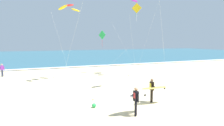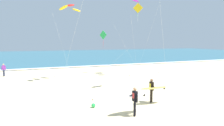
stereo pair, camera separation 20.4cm
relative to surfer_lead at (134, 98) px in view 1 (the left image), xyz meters
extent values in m
plane|color=beige|center=(0.92, -0.50, -1.04)|extent=(160.00, 160.00, 0.00)
cube|color=#2D6075|center=(0.92, 52.66, -1.00)|extent=(160.00, 60.00, 0.08)
cube|color=white|center=(0.92, 22.96, -0.96)|extent=(160.00, 1.28, 0.01)
cylinder|color=black|center=(-0.05, -0.25, -0.60)|extent=(0.13, 0.13, 0.88)
cylinder|color=black|center=(0.06, -0.09, -0.60)|extent=(0.13, 0.13, 0.88)
cube|color=black|center=(0.01, -0.17, 0.14)|extent=(0.22, 0.35, 0.60)
cube|color=red|center=(-0.10, -0.18, 0.18)|extent=(0.02, 0.20, 0.32)
sphere|color=#A87A59|center=(0.01, -0.17, 0.56)|extent=(0.21, 0.21, 0.21)
cylinder|color=black|center=(0.02, -0.40, 0.10)|extent=(0.09, 0.09, 0.56)
cylinder|color=black|center=(0.00, 0.06, 0.25)|extent=(0.09, 0.09, 0.26)
cylinder|color=black|center=(-0.07, 0.15, 0.12)|extent=(0.26, 0.09, 0.14)
ellipsoid|color=white|center=(-0.01, 0.19, 0.08)|extent=(2.11, 0.64, 0.22)
cube|color=#333333|center=(-0.01, 0.19, 0.11)|extent=(1.83, 0.11, 0.14)
cube|color=#262628|center=(0.87, 0.23, 0.01)|extent=(0.12, 0.02, 0.14)
cylinder|color=black|center=(2.26, 1.65, -0.60)|extent=(0.13, 0.13, 0.88)
cylinder|color=black|center=(2.42, 1.79, -0.60)|extent=(0.13, 0.13, 0.88)
cube|color=black|center=(2.34, 1.72, 0.14)|extent=(0.24, 0.36, 0.60)
cube|color=yellow|center=(2.24, 1.73, 0.18)|extent=(0.03, 0.20, 0.32)
sphere|color=brown|center=(2.34, 1.72, 0.56)|extent=(0.21, 0.21, 0.21)
cylinder|color=black|center=(2.31, 1.49, 0.25)|extent=(0.09, 0.09, 0.26)
cylinder|color=black|center=(2.24, 1.41, 0.12)|extent=(0.26, 0.11, 0.14)
cylinder|color=black|center=(2.37, 1.95, 0.10)|extent=(0.09, 0.09, 0.56)
ellipsoid|color=#EFD14C|center=(2.30, 1.36, 0.08)|extent=(1.97, 0.71, 0.12)
cube|color=#333333|center=(2.30, 1.36, 0.11)|extent=(1.69, 0.22, 0.05)
cube|color=#262628|center=(3.10, 1.27, 0.01)|extent=(0.12, 0.03, 0.14)
cube|color=yellow|center=(9.39, 16.75, 8.19)|extent=(1.16, 1.03, 1.52)
cylinder|color=white|center=(9.39, 16.75, 6.84)|extent=(0.02, 0.02, 1.19)
cylinder|color=silver|center=(7.88, 18.08, 2.65)|extent=(3.03, 2.68, 7.20)
cylinder|color=brown|center=(6.37, 19.41, -0.99)|extent=(0.06, 0.06, 0.10)
cylinder|color=silver|center=(4.94, 4.37, 4.80)|extent=(2.46, 1.20, 11.50)
cylinder|color=brown|center=(3.71, 3.77, -0.99)|extent=(0.06, 0.06, 0.10)
ellipsoid|color=purple|center=(7.28, 13.74, 8.60)|extent=(1.20, 0.65, 0.54)
cylinder|color=silver|center=(8.78, 12.68, 3.78)|extent=(3.18, 0.30, 9.45)
cylinder|color=brown|center=(10.36, 12.53, -0.99)|extent=(0.06, 0.06, 0.10)
cylinder|color=silver|center=(-2.48, 5.14, 3.63)|extent=(2.12, 2.86, 9.16)
cylinder|color=brown|center=(-1.43, 3.72, -0.99)|extent=(0.06, 0.06, 0.10)
cube|color=orange|center=(11.91, 21.60, 8.96)|extent=(0.89, 0.94, 1.27)
cylinder|color=green|center=(11.91, 21.60, 7.88)|extent=(0.02, 0.02, 0.89)
cylinder|color=silver|center=(10.57, 20.20, 3.25)|extent=(2.69, 2.83, 8.39)
cylinder|color=brown|center=(9.23, 18.79, -0.99)|extent=(0.06, 0.06, 0.10)
cube|color=green|center=(3.55, 15.72, 4.14)|extent=(0.65, 1.09, 1.24)
cylinder|color=red|center=(3.55, 15.72, 3.02)|extent=(0.02, 0.02, 1.00)
cylinder|color=silver|center=(4.63, 13.85, 0.79)|extent=(2.16, 3.75, 3.47)
cylinder|color=brown|center=(5.70, 11.98, -0.99)|extent=(0.06, 0.06, 0.10)
ellipsoid|color=yellow|center=(-2.24, 11.63, 6.80)|extent=(1.13, 1.28, 0.57)
ellipsoid|color=red|center=(-1.44, 12.23, 7.17)|extent=(1.12, 1.28, 0.20)
ellipsoid|color=yellow|center=(-0.65, 12.82, 6.80)|extent=(1.13, 1.28, 0.57)
cylinder|color=silver|center=(-2.29, 13.37, 2.88)|extent=(1.72, 2.29, 7.65)
cylinder|color=brown|center=(-3.15, 14.50, -0.99)|extent=(0.06, 0.06, 0.10)
cylinder|color=#2D334C|center=(-8.87, 17.54, -0.62)|extent=(0.22, 0.22, 0.84)
cube|color=purple|center=(-8.87, 17.54, 0.07)|extent=(0.34, 0.23, 0.54)
sphere|color=tan|center=(-8.87, 17.54, 0.45)|extent=(0.20, 0.20, 0.20)
cylinder|color=purple|center=(-9.07, 17.51, -0.03)|extent=(0.08, 0.08, 0.50)
cylinder|color=purple|center=(-8.66, 17.57, -0.03)|extent=(0.08, 0.08, 0.50)
sphere|color=green|center=(-1.83, 2.14, -0.90)|extent=(0.28, 0.28, 0.28)
camera|label=1|loc=(-5.58, -10.17, 3.32)|focal=32.19mm
camera|label=2|loc=(-5.39, -10.25, 3.32)|focal=32.19mm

